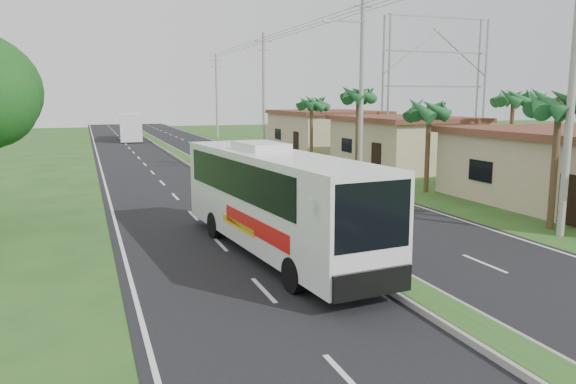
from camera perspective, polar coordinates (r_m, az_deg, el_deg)
name	(u,v)px	position (r m, az deg, el deg)	size (l,w,h in m)	color
ground	(382,276)	(16.20, 9.53, -8.46)	(180.00, 180.00, 0.00)	#24521E
road_asphalt	(220,180)	(34.61, -6.90, 1.21)	(14.00, 160.00, 0.02)	black
median_strip	(220,179)	(34.60, -6.91, 1.36)	(1.20, 160.00, 0.18)	gray
lane_edge_left	(106,186)	(33.76, -18.04, 0.58)	(0.12, 160.00, 0.01)	silver
lane_edge_right	(321,175)	(36.68, 3.35, 1.71)	(0.12, 160.00, 0.01)	silver
shop_mid	(403,142)	(41.61, 11.58, 5.03)	(7.60, 10.60, 3.67)	tan
shop_far	(325,130)	(54.01, 3.80, 6.26)	(8.60, 11.60, 3.82)	tan
palm_verge_a	(559,104)	(23.37, 25.85, 8.02)	(2.40, 2.40, 5.45)	#473321
palm_verge_b	(429,110)	(30.60, 14.15, 8.09)	(2.40, 2.40, 5.05)	#473321
palm_verge_c	(358,96)	(36.33, 7.15, 9.68)	(2.40, 2.40, 5.85)	#473321
palm_verge_d	(312,104)	(44.73, 2.41, 8.97)	(2.40, 2.40, 5.25)	#473321
palm_behind_shop	(513,99)	(37.94, 21.92, 8.78)	(2.40, 2.40, 5.65)	#473321
utility_pole_a	(573,78)	(22.33, 26.97, 10.32)	(1.60, 0.28, 11.00)	gray
utility_pole_b	(361,77)	(35.32, 7.45, 11.53)	(3.20, 0.28, 12.00)	gray
utility_pole_c	(264,91)	(53.87, -2.48, 10.25)	(1.60, 0.28, 11.00)	gray
utility_pole_d	(217,95)	(73.19, -7.26, 9.79)	(1.60, 0.28, 10.50)	gray
billboard_lattice	(435,77)	(52.59, 14.73, 11.23)	(10.18, 1.18, 12.07)	gray
coach_bus_main	(274,195)	(17.74, -1.45, -0.30)	(3.38, 11.11, 3.54)	silver
coach_bus_far	(131,125)	(70.07, -15.70, 6.56)	(3.09, 11.01, 3.17)	white
motorcyclist	(253,192)	(25.25, -3.56, 0.05)	(1.98, 0.57, 2.32)	black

